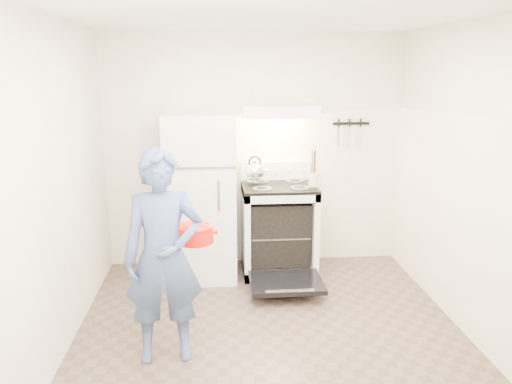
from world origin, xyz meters
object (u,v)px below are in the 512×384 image
tea_kettle (255,170)px  dutch_oven (196,234)px  refrigerator (201,197)px  person (164,258)px  stove_body (279,230)px

tea_kettle → dutch_oven: tea_kettle is taller
refrigerator → person: size_ratio=1.07×
stove_body → person: person is taller
refrigerator → dutch_oven: bearing=-90.6°
refrigerator → stove_body: bearing=1.8°
refrigerator → dutch_oven: (-0.01, -1.21, 0.00)m
dutch_oven → stove_body: bearing=56.2°
person → tea_kettle: bearing=59.0°
stove_body → person: (-1.04, -1.58, 0.34)m
refrigerator → tea_kettle: 0.62m
person → dutch_oven: person is taller
refrigerator → tea_kettle: bearing=10.0°
tea_kettle → person: person is taller
stove_body → dutch_oven: 1.53m
stove_body → refrigerator: bearing=-178.2°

